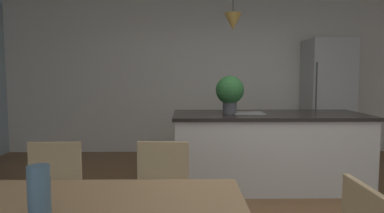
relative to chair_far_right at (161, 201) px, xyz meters
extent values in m
cube|color=white|center=(1.05, 3.71, 0.88)|extent=(10.00, 0.12, 2.70)
cube|color=tan|center=(0.00, -0.05, -0.04)|extent=(0.43, 0.43, 0.04)
cube|color=white|center=(0.00, -0.05, -0.01)|extent=(0.38, 0.38, 0.03)
cube|color=tan|center=(0.01, 0.13, 0.19)|extent=(0.38, 0.05, 0.42)
cube|color=tan|center=(-0.78, -0.05, -0.04)|extent=(0.41, 0.41, 0.04)
cube|color=white|center=(-0.78, -0.05, -0.01)|extent=(0.37, 0.37, 0.03)
cube|color=tan|center=(-0.79, 0.13, 0.19)|extent=(0.38, 0.04, 0.42)
cube|color=silver|center=(1.18, 1.73, -0.03)|extent=(2.25, 0.88, 0.88)
cube|color=black|center=(1.18, 1.73, 0.41)|extent=(2.31, 0.94, 0.04)
cube|color=gray|center=(0.93, 1.73, 0.43)|extent=(0.36, 0.30, 0.01)
cube|color=#B2B5B7|center=(2.55, 3.31, 0.51)|extent=(0.73, 0.64, 1.96)
cylinder|color=#4C4C4C|center=(2.22, 2.97, 0.51)|extent=(0.02, 0.02, 1.18)
cone|color=olive|center=(0.73, 1.73, 1.52)|extent=(0.21, 0.21, 0.19)
cylinder|color=#4C4C51|center=(0.70, 1.73, 0.50)|extent=(0.17, 0.17, 0.14)
sphere|color=#2D6B33|center=(0.70, 1.73, 0.71)|extent=(0.34, 0.34, 0.34)
cylinder|color=slate|center=(-0.45, -0.90, 0.38)|extent=(0.09, 0.09, 0.23)
camera|label=1|loc=(0.19, -2.32, 0.88)|focal=31.66mm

